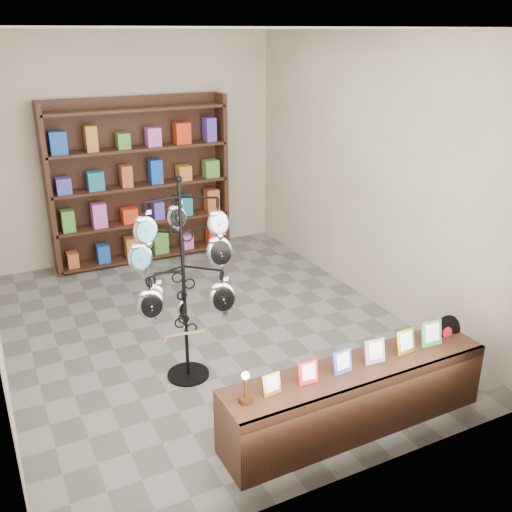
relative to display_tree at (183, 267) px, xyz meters
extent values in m
plane|color=slate|center=(0.49, 0.77, -1.10)|extent=(5.00, 5.00, 0.00)
plane|color=beige|center=(0.49, 3.27, 0.40)|extent=(4.00, 0.00, 4.00)
plane|color=beige|center=(0.49, -1.73, 0.40)|extent=(4.00, 0.00, 4.00)
plane|color=beige|center=(2.49, 0.77, 0.40)|extent=(0.00, 5.00, 5.00)
plane|color=white|center=(0.49, 0.77, 1.90)|extent=(5.00, 5.00, 0.00)
cylinder|color=black|center=(0.00, 0.00, -1.08)|extent=(0.46, 0.46, 0.03)
cylinder|color=black|center=(0.00, 0.00, -0.17)|extent=(0.04, 0.04, 1.85)
sphere|color=black|center=(0.00, 0.00, 0.77)|extent=(0.06, 0.06, 0.06)
ellipsoid|color=silver|center=(0.04, 0.19, -0.52)|extent=(0.10, 0.05, 0.19)
cube|color=#AC7C47|center=(-0.10, -0.24, -0.51)|extent=(0.35, 0.06, 0.04)
cube|color=black|center=(0.95, -1.28, -0.82)|extent=(2.25, 0.49, 0.55)
cube|color=gold|center=(0.18, -1.29, -0.46)|extent=(0.14, 0.05, 0.16)
cube|color=red|center=(0.49, -1.28, -0.46)|extent=(0.15, 0.06, 0.17)
cube|color=#263FA5|center=(0.80, -1.28, -0.45)|extent=(0.16, 0.06, 0.18)
cube|color=#E54C33|center=(1.10, -1.28, -0.45)|extent=(0.17, 0.06, 0.19)
cube|color=gold|center=(1.41, -1.27, -0.44)|extent=(0.18, 0.06, 0.20)
cube|color=#337233|center=(1.69, -1.27, -0.44)|extent=(0.20, 0.06, 0.21)
cylinder|color=black|center=(1.92, -1.22, -0.51)|extent=(0.31, 0.07, 0.30)
cylinder|color=red|center=(1.92, -1.22, -0.51)|extent=(0.10, 0.03, 0.10)
cylinder|color=#4F2A16|center=(-0.02, -1.29, -0.52)|extent=(0.10, 0.10, 0.04)
cylinder|color=#4F2A16|center=(-0.02, -1.29, -0.43)|extent=(0.02, 0.02, 0.14)
sphere|color=#FFBF59|center=(-0.02, -1.29, -0.33)|extent=(0.06, 0.06, 0.06)
cube|color=black|center=(0.49, 3.21, 0.00)|extent=(2.40, 0.04, 2.20)
cube|color=black|center=(-0.69, 3.05, 0.00)|extent=(0.06, 0.36, 2.20)
cube|color=black|center=(1.67, 3.05, 0.00)|extent=(0.06, 0.36, 2.20)
cube|color=black|center=(0.49, 3.05, -1.05)|extent=(2.36, 0.36, 0.04)
cube|color=black|center=(0.49, 3.05, -0.55)|extent=(2.36, 0.36, 0.03)
cube|color=black|center=(0.49, 3.05, -0.05)|extent=(2.36, 0.36, 0.04)
cube|color=black|center=(0.49, 3.05, 0.45)|extent=(2.36, 0.36, 0.04)
cube|color=black|center=(0.49, 3.05, 0.95)|extent=(2.36, 0.36, 0.04)
camera|label=1|loc=(-1.45, -4.32, 1.88)|focal=40.00mm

